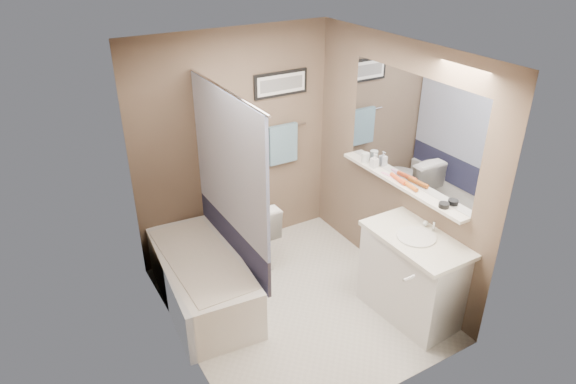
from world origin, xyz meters
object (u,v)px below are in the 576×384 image
candle_bowl_near (444,205)px  hair_brush_back (398,179)px  toilet (249,230)px  soap_bottle (374,161)px  bathtub (202,280)px  glass_jar (365,158)px  hair_brush_front (409,185)px  vanity (412,278)px

candle_bowl_near → hair_brush_back: 0.58m
toilet → soap_bottle: soap_bottle is taller
bathtub → glass_jar: (1.79, -0.11, 0.92)m
hair_brush_back → soap_bottle: size_ratio=1.53×
hair_brush_front → glass_jar: glass_jar is taller
bathtub → hair_brush_back: bearing=-13.9°
candle_bowl_near → glass_jar: bearing=90.0°
toilet → hair_brush_back: (1.08, -1.01, 0.76)m
vanity → soap_bottle: bearing=73.6°
candle_bowl_near → soap_bottle: 0.94m
toilet → bathtub: bearing=29.1°
bathtub → toilet: (0.70, 0.40, 0.12)m
bathtub → glass_jar: size_ratio=15.00×
vanity → toilet: bearing=116.1°
vanity → glass_jar: glass_jar is taller
hair_brush_back → glass_jar: bearing=90.0°
hair_brush_front → hair_brush_back: same height
toilet → hair_brush_back: hair_brush_back is taller
vanity → hair_brush_front: 0.84m
bathtub → soap_bottle: (1.79, -0.25, 0.94)m
toilet → candle_bowl_near: 2.07m
candle_bowl_near → glass_jar: (0.00, 1.08, 0.03)m
bathtub → hair_brush_back: (1.79, -0.61, 0.89)m
bathtub → soap_bottle: bearing=-3.2°
hair_brush_front → hair_brush_back: size_ratio=1.00×
vanity → hair_brush_back: (0.19, 0.51, 0.74)m
toilet → glass_jar: (1.08, -0.51, 0.79)m
vanity → hair_brush_front: hair_brush_front is taller
vanity → glass_jar: (0.19, 1.01, 0.77)m
bathtub → vanity: bearing=-30.1°
bathtub → toilet: bearing=34.6°
hair_brush_back → soap_bottle: bearing=90.0°
hair_brush_back → soap_bottle: 0.36m
toilet → glass_jar: size_ratio=7.48×
soap_bottle → bathtub: bearing=171.9°
bathtub → candle_bowl_near: (1.79, -1.19, 0.89)m
bathtub → candle_bowl_near: 2.32m
soap_bottle → candle_bowl_near: bearing=-90.0°
candle_bowl_near → glass_jar: glass_jar is taller
hair_brush_back → hair_brush_front: bearing=-90.0°
hair_brush_back → candle_bowl_near: bearing=-90.0°
bathtub → vanity: vanity is taller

